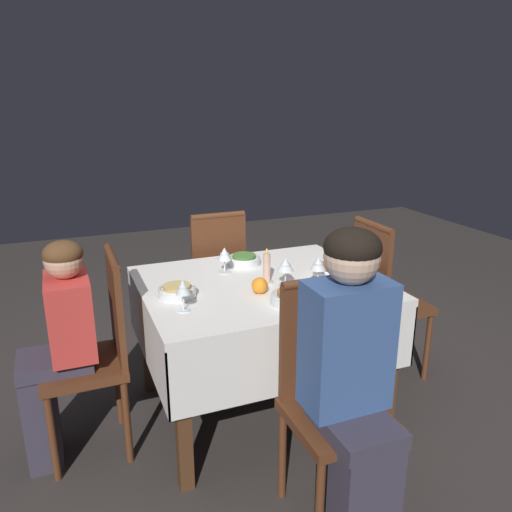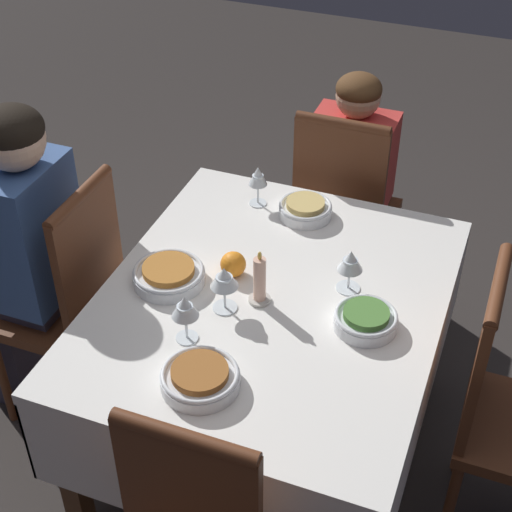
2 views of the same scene
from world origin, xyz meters
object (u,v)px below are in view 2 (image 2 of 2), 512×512
chair_north (507,407)px  wine_glass_north (350,262)px  wine_glass_south (224,279)px  wine_glass_west (258,177)px  bowl_west (305,209)px  wine_glass_east (185,308)px  chair_south (70,297)px  person_child_red (355,179)px  bowl_east (200,378)px  dining_table (271,325)px  orange_fruit (233,264)px  bowl_south (169,274)px  person_adult_denim (24,250)px  chair_west (343,210)px  candle_centerpiece (260,283)px  bowl_north (366,319)px

chair_north → wine_glass_north: size_ratio=6.98×
wine_glass_south → wine_glass_west: size_ratio=1.00×
bowl_west → wine_glass_east: 0.67m
wine_glass_west → wine_glass_east: bearing=4.4°
chair_south → person_child_red: 1.18m
wine_glass_west → bowl_east: 0.83m
dining_table → orange_fruit: (-0.06, -0.14, 0.14)m
dining_table → bowl_south: 0.33m
person_adult_denim → wine_glass_south: 0.75m
dining_table → orange_fruit: bearing=-112.8°
chair_south → dining_table: bearing=90.5°
dining_table → chair_south: chair_south is taller
wine_glass_west → person_child_red: bearing=158.3°
chair_south → chair_north: size_ratio=1.00×
chair_south → wine_glass_north: size_ratio=6.98×
chair_west → candle_centerpiece: chair_west is taller
dining_table → bowl_east: bowl_east is taller
dining_table → wine_glass_east: size_ratio=7.88×
wine_glass_south → wine_glass_west: bearing=-169.2°
bowl_north → wine_glass_north: (-0.14, -0.09, 0.07)m
chair_west → wine_glass_south: size_ratio=6.65×
dining_table → chair_north: chair_north is taller
wine_glass_west → person_adult_denim: bearing=-55.1°
bowl_west → bowl_east: (0.80, -0.01, -0.00)m
person_child_red → wine_glass_west: 0.61m
chair_south → candle_centerpiece: size_ratio=5.40×
dining_table → wine_glass_west: bearing=-154.6°
chair_north → bowl_south: (0.06, -0.99, 0.23)m
person_child_red → orange_fruit: size_ratio=13.45×
person_adult_denim → orange_fruit: 0.70m
candle_centerpiece → chair_south: bearing=-91.6°
candle_centerpiece → orange_fruit: candle_centerpiece is taller
bowl_north → wine_glass_north: size_ratio=1.28×
dining_table → bowl_north: bearing=85.6°
bowl_east → wine_glass_east: (-0.14, -0.10, 0.08)m
dining_table → wine_glass_south: wine_glass_south is taller
chair_north → wine_glass_east: bearing=106.9°
chair_west → bowl_south: bearing=69.9°
wine_glass_east → candle_centerpiece: 0.25m
dining_table → chair_west: size_ratio=1.21×
person_child_red → wine_glass_east: person_child_red is taller
wine_glass_west → bowl_north: size_ratio=0.81×
person_child_red → chair_north: bearing=126.8°
chair_south → bowl_west: size_ratio=5.48×
chair_north → bowl_north: 0.47m
dining_table → wine_glass_east: wine_glass_east is taller
person_adult_denim → bowl_north: person_adult_denim is taller
bowl_south → wine_glass_east: size_ratio=1.44×
chair_south → bowl_north: size_ratio=5.44×
person_child_red → wine_glass_south: size_ratio=7.19×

